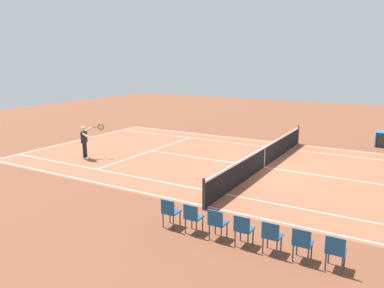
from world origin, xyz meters
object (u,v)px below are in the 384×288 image
object	(u,v)px
tennis_ball	(197,178)
spectator_chair_5	(193,216)
spectator_chair_1	(302,242)
tennis_net	(264,157)
spectator_chair_4	(217,222)
spectator_chair_2	(272,235)
spectator_chair_6	(170,211)
spectator_chair_0	(336,250)
spectator_chair_3	(243,228)
tennis_player_near	(85,140)

from	to	relation	value
tennis_ball	spectator_chair_5	world-z (taller)	spectator_chair_5
tennis_ball	spectator_chair_1	distance (m)	6.95
tennis_net	spectator_chair_4	xyz separation A→B (m)	(-1.32, 7.47, 0.03)
spectator_chair_2	spectator_chair_6	bearing A→B (deg)	0.00
spectator_chair_1	spectator_chair_4	xyz separation A→B (m)	(2.29, 0.00, 0.00)
tennis_net	spectator_chair_4	bearing A→B (deg)	100.00
tennis_ball	spectator_chair_4	size ratio (longest dim) A/B	0.08
spectator_chair_1	spectator_chair_4	size ratio (longest dim) A/B	1.00
spectator_chair_0	spectator_chair_2	bearing A→B (deg)	0.00
spectator_chair_0	spectator_chair_3	distance (m)	2.29
tennis_player_near	spectator_chair_3	size ratio (longest dim) A/B	1.93
spectator_chair_0	spectator_chair_5	bearing A→B (deg)	0.00
spectator_chair_2	spectator_chair_4	xyz separation A→B (m)	(1.52, 0.00, 0.00)
tennis_player_near	spectator_chair_0	size ratio (longest dim) A/B	1.93
tennis_net	spectator_chair_0	world-z (taller)	tennis_net
spectator_chair_6	tennis_net	bearing A→B (deg)	-91.58
spectator_chair_5	spectator_chair_0	bearing A→B (deg)	180.00
spectator_chair_3	spectator_chair_5	size ratio (longest dim) A/B	1.00
spectator_chair_0	spectator_chair_6	xyz separation A→B (m)	(4.57, 0.00, 0.00)
spectator_chair_1	spectator_chair_5	world-z (taller)	same
tennis_ball	spectator_chair_6	world-z (taller)	spectator_chair_6
tennis_net	spectator_chair_3	size ratio (longest dim) A/B	13.30
tennis_ball	spectator_chair_2	bearing A→B (deg)	136.44
spectator_chair_2	spectator_chair_5	bearing A→B (deg)	0.00
spectator_chair_3	spectator_chair_4	distance (m)	0.76
spectator_chair_4	spectator_chair_5	xyz separation A→B (m)	(0.76, 0.00, 0.00)
spectator_chair_1	spectator_chair_3	distance (m)	1.52
tennis_player_near	spectator_chair_1	size ratio (longest dim) A/B	1.93
spectator_chair_0	spectator_chair_4	xyz separation A→B (m)	(3.05, 0.00, 0.00)
spectator_chair_3	spectator_chair_6	bearing A→B (deg)	0.00
spectator_chair_3	spectator_chair_4	world-z (taller)	same
tennis_ball	tennis_net	bearing A→B (deg)	-119.78
spectator_chair_3	spectator_chair_5	distance (m)	1.52
spectator_chair_4	spectator_chair_6	bearing A→B (deg)	0.00
tennis_net	spectator_chair_1	xyz separation A→B (m)	(-3.60, 7.47, 0.03)
spectator_chair_3	spectator_chair_6	size ratio (longest dim) A/B	1.00
spectator_chair_5	spectator_chair_2	bearing A→B (deg)	180.00
spectator_chair_2	spectator_chair_0	bearing A→B (deg)	180.00
spectator_chair_3	spectator_chair_5	bearing A→B (deg)	0.00
tennis_player_near	tennis_net	bearing A→B (deg)	-160.08
spectator_chair_0	spectator_chair_1	size ratio (longest dim) A/B	1.00
tennis_player_near	spectator_chair_5	xyz separation A→B (m)	(-8.77, 4.50, -0.41)
spectator_chair_2	spectator_chair_5	world-z (taller)	same
tennis_ball	spectator_chair_1	world-z (taller)	spectator_chair_1
tennis_player_near	spectator_chair_3	world-z (taller)	tennis_player_near
tennis_net	spectator_chair_6	xyz separation A→B (m)	(0.21, 7.47, 0.03)
tennis_ball	spectator_chair_2	size ratio (longest dim) A/B	0.08
spectator_chair_3	spectator_chair_5	world-z (taller)	same
spectator_chair_4	spectator_chair_6	xyz separation A→B (m)	(1.52, 0.00, 0.00)
spectator_chair_1	spectator_chair_3	size ratio (longest dim) A/B	1.00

